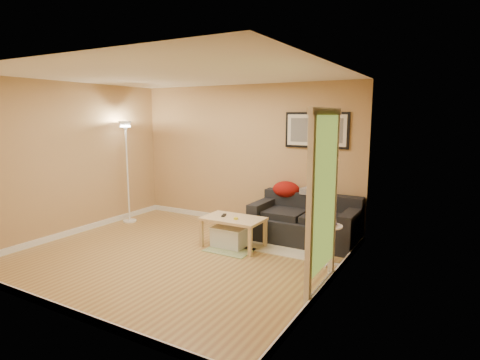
% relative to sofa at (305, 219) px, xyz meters
% --- Properties ---
extents(floor, '(4.50, 4.50, 0.00)m').
position_rel_sofa_xyz_m(floor, '(-1.38, -1.53, -0.38)').
color(floor, '#AF8D4B').
rests_on(floor, ground).
extents(ceiling, '(4.50, 4.50, 0.00)m').
position_rel_sofa_xyz_m(ceiling, '(-1.38, -1.53, 2.23)').
color(ceiling, white).
rests_on(ceiling, wall_back).
extents(wall_back, '(4.50, 0.00, 4.50)m').
position_rel_sofa_xyz_m(wall_back, '(-1.38, 0.47, 0.92)').
color(wall_back, tan).
rests_on(wall_back, ground).
extents(wall_front, '(4.50, 0.00, 4.50)m').
position_rel_sofa_xyz_m(wall_front, '(-1.38, -3.53, 0.92)').
color(wall_front, tan).
rests_on(wall_front, ground).
extents(wall_left, '(0.00, 4.00, 4.00)m').
position_rel_sofa_xyz_m(wall_left, '(-3.63, -1.53, 0.92)').
color(wall_left, tan).
rests_on(wall_left, ground).
extents(wall_right, '(0.00, 4.00, 4.00)m').
position_rel_sofa_xyz_m(wall_right, '(0.87, -1.53, 0.92)').
color(wall_right, tan).
rests_on(wall_right, ground).
extents(baseboard_back, '(4.50, 0.02, 0.10)m').
position_rel_sofa_xyz_m(baseboard_back, '(-1.38, 0.46, -0.33)').
color(baseboard_back, white).
rests_on(baseboard_back, ground).
extents(baseboard_front, '(4.50, 0.02, 0.10)m').
position_rel_sofa_xyz_m(baseboard_front, '(-1.38, -3.52, -0.33)').
color(baseboard_front, white).
rests_on(baseboard_front, ground).
extents(baseboard_left, '(0.02, 4.00, 0.10)m').
position_rel_sofa_xyz_m(baseboard_left, '(-3.62, -1.53, -0.33)').
color(baseboard_left, white).
rests_on(baseboard_left, ground).
extents(baseboard_right, '(0.02, 4.00, 0.10)m').
position_rel_sofa_xyz_m(baseboard_right, '(0.86, -1.53, -0.33)').
color(baseboard_right, white).
rests_on(baseboard_right, ground).
extents(sofa, '(1.70, 0.90, 0.75)m').
position_rel_sofa_xyz_m(sofa, '(0.00, 0.00, 0.00)').
color(sofa, black).
rests_on(sofa, ground).
extents(red_throw, '(0.48, 0.36, 0.28)m').
position_rel_sofa_xyz_m(red_throw, '(-0.47, 0.32, 0.40)').
color(red_throw, maroon).
rests_on(red_throw, sofa).
extents(plaid_throw, '(0.45, 0.32, 0.10)m').
position_rel_sofa_xyz_m(plaid_throw, '(0.03, 0.32, 0.41)').
color(plaid_throw, tan).
rests_on(plaid_throw, sofa).
extents(framed_print_left, '(0.50, 0.04, 0.60)m').
position_rel_sofa_xyz_m(framed_print_left, '(-0.30, 0.45, 1.43)').
color(framed_print_left, black).
rests_on(framed_print_left, wall_back).
extents(framed_print_right, '(0.50, 0.04, 0.60)m').
position_rel_sofa_xyz_m(framed_print_right, '(0.30, 0.45, 1.43)').
color(framed_print_right, black).
rests_on(framed_print_right, wall_back).
extents(area_rug, '(1.25, 0.85, 0.01)m').
position_rel_sofa_xyz_m(area_rug, '(-0.10, -0.42, -0.37)').
color(area_rug, beige).
rests_on(area_rug, ground).
extents(green_runner, '(0.70, 0.50, 0.01)m').
position_rel_sofa_xyz_m(green_runner, '(-0.84, -0.99, -0.37)').
color(green_runner, '#668C4C').
rests_on(green_runner, ground).
extents(coffee_table, '(0.98, 0.64, 0.47)m').
position_rel_sofa_xyz_m(coffee_table, '(-0.88, -0.81, -0.14)').
color(coffee_table, '#E1BC89').
rests_on(coffee_table, ground).
extents(remote_control, '(0.10, 0.17, 0.02)m').
position_rel_sofa_xyz_m(remote_control, '(-1.06, -0.79, 0.11)').
color(remote_control, black).
rests_on(remote_control, coffee_table).
extents(tape_roll, '(0.07, 0.07, 0.03)m').
position_rel_sofa_xyz_m(tape_roll, '(-0.79, -0.88, 0.11)').
color(tape_roll, yellow).
rests_on(tape_roll, coffee_table).
extents(storage_bin, '(0.53, 0.39, 0.33)m').
position_rel_sofa_xyz_m(storage_bin, '(-0.93, -0.84, -0.21)').
color(storage_bin, white).
rests_on(storage_bin, ground).
extents(side_table, '(0.36, 0.36, 0.55)m').
position_rel_sofa_xyz_m(side_table, '(0.64, -0.78, -0.10)').
color(side_table, white).
rests_on(side_table, ground).
extents(book_stack, '(0.20, 0.25, 0.07)m').
position_rel_sofa_xyz_m(book_stack, '(0.64, -0.79, 0.22)').
color(book_stack, '#392E8B').
rests_on(book_stack, side_table).
extents(floor_lamp, '(0.25, 0.25, 1.95)m').
position_rel_sofa_xyz_m(floor_lamp, '(-3.38, -0.55, 0.55)').
color(floor_lamp, white).
rests_on(floor_lamp, ground).
extents(doorway, '(0.12, 1.01, 2.13)m').
position_rel_sofa_xyz_m(doorway, '(0.82, -1.68, 0.65)').
color(doorway, white).
rests_on(doorway, ground).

